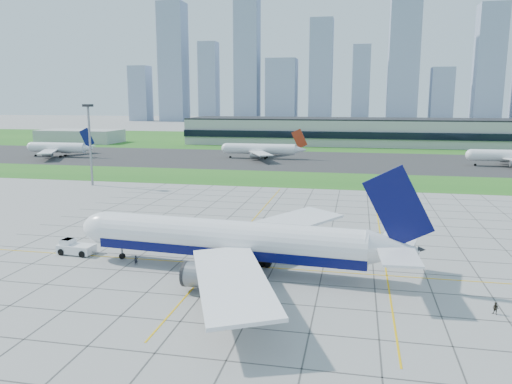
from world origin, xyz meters
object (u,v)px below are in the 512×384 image
distant_jet_0 (59,148)px  crew_near (136,260)px  crew_far (496,309)px  distant_jet_1 (262,149)px  light_mast (90,135)px  pushback_tug (75,247)px  airliner (231,240)px

distant_jet_0 → crew_near: bearing=-53.4°
crew_far → distant_jet_1: size_ratio=0.04×
light_mast → pushback_tug: light_mast is taller
light_mast → distant_jet_0: bearing=129.0°
light_mast → pushback_tug: size_ratio=2.69×
crew_near → distant_jet_0: distant_jet_0 is taller
distant_jet_0 → distant_jet_1: 96.52m
distant_jet_1 → light_mast: bearing=-115.7°
airliner → pushback_tug: 29.82m
crew_near → distant_jet_1: (-8.00, 152.14, 3.67)m
airliner → pushback_tug: (-29.45, 2.70, -3.78)m
crew_near → crew_far: size_ratio=1.02×
light_mast → distant_jet_0: light_mast is taller
light_mast → airliner: 94.66m
light_mast → airliner: size_ratio=0.44×
pushback_tug → crew_near: bearing=-10.2°
crew_far → distant_jet_0: (-157.12, 148.43, 3.68)m
crew_near → airliner: bearing=-39.9°
pushback_tug → crew_far: pushback_tug is taller
light_mast → crew_near: size_ratio=15.62×
light_mast → airliner: (63.55, -69.25, -11.24)m
airliner → distant_jet_1: size_ratio=1.36×
pushback_tug → crew_far: 67.89m
pushback_tug → crew_far: bearing=-5.8°
airliner → crew_near: size_ratio=35.39×
crew_far → distant_jet_1: bearing=147.2°
light_mast → distant_jet_1: 91.77m
crew_far → distant_jet_0: 216.17m
light_mast → crew_near: 86.02m
airliner → distant_jet_1: bearing=103.8°
crew_near → distant_jet_0: (-103.70, 139.59, 3.66)m
distant_jet_0 → crew_far: bearing=-43.4°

